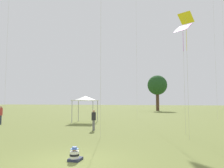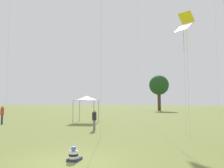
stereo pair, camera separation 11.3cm
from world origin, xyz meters
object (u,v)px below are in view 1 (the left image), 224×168
at_px(person_standing_0, 1,113).
at_px(person_standing_2, 94,118).
at_px(seated_toddler, 75,155).
at_px(kite_6, 183,30).
at_px(kite_0, 186,22).
at_px(distant_tree_0, 157,85).
at_px(canopy_tent, 85,99).

xyz_separation_m(person_standing_0, person_standing_2, (10.34, -0.87, -0.17)).
relative_size(seated_toddler, kite_6, 0.07).
bearing_deg(person_standing_2, kite_0, -124.75).
distance_m(seated_toddler, distant_tree_0, 48.16).
xyz_separation_m(canopy_tent, distant_tree_0, (3.20, 33.45, 3.75)).
bearing_deg(kite_6, kite_0, -11.03).
bearing_deg(distant_tree_0, kite_6, -79.41).
bearing_deg(canopy_tent, seated_toddler, -64.74).
distance_m(seated_toddler, person_standing_2, 8.82).
bearing_deg(distant_tree_0, person_standing_2, -89.27).
bearing_deg(kite_0, distant_tree_0, -10.61).
xyz_separation_m(seated_toddler, distant_tree_0, (-3.49, 47.64, 6.11)).
distance_m(canopy_tent, kite_6, 12.75).
height_order(canopy_tent, kite_6, kite_6).
relative_size(seated_toddler, person_standing_2, 0.36).
distance_m(canopy_tent, distant_tree_0, 33.81).
bearing_deg(person_standing_0, kite_6, 44.45).
bearing_deg(canopy_tent, person_standing_2, -57.95).
height_order(person_standing_0, distant_tree_0, distant_tree_0).
distance_m(seated_toddler, person_standing_0, 16.19).
distance_m(seated_toddler, kite_0, 10.26).
xyz_separation_m(person_standing_0, distant_tree_0, (9.84, 38.50, 5.21)).
relative_size(person_standing_0, kite_0, 0.24).
xyz_separation_m(person_standing_2, canopy_tent, (-3.71, 5.92, 1.62)).
bearing_deg(person_standing_0, canopy_tent, 83.13).
height_order(kite_0, kite_6, kite_6).
distance_m(seated_toddler, kite_6, 11.88).
xyz_separation_m(kite_0, distant_tree_0, (-7.52, 41.18, -0.77)).
relative_size(person_standing_0, person_standing_2, 1.15).
height_order(person_standing_2, distant_tree_0, distant_tree_0).
height_order(person_standing_0, kite_6, kite_6).
bearing_deg(canopy_tent, person_standing_0, -142.74).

